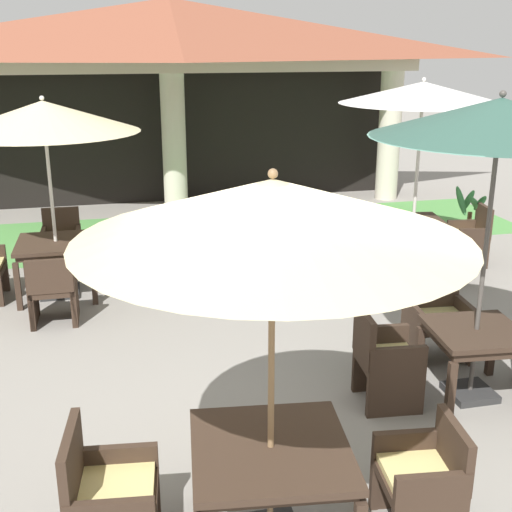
{
  "coord_description": "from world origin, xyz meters",
  "views": [
    {
      "loc": [
        -1.41,
        -4.42,
        3.28
      ],
      "look_at": [
        0.2,
        2.51,
        0.98
      ],
      "focal_mm": 46.73,
      "sensor_mm": 36.0,
      "label": 1
    }
  ],
  "objects_px": {
    "patio_table_mid_right": "(56,248)",
    "patio_chair_mid_left_west": "(108,499)",
    "patio_chair_near_foreground_north": "(437,321)",
    "patio_umbrella_mid_right": "(44,118)",
    "patio_table_near_foreground": "(476,339)",
    "terracotta_urn": "(258,247)",
    "patio_umbrella_mid_left": "(273,213)",
    "patio_table_mid_left": "(271,458)",
    "patio_chair_mid_right_south": "(53,290)",
    "patio_chair_mid_left_east": "(423,481)",
    "patio_umbrella_near_foreground": "(500,120)",
    "patio_chair_far_back_south": "(431,258)",
    "potted_palm_right_edge": "(468,235)",
    "patio_chair_near_foreground_west": "(384,362)",
    "patio_chair_far_back_east": "(470,238)",
    "patio_chair_far_back_west": "(353,239)",
    "patio_chair_mid_right_north": "(62,244)",
    "patio_table_far_back": "(413,226)",
    "patio_umbrella_far_back": "(423,95)"
  },
  "relations": [
    {
      "from": "patio_table_mid_right",
      "to": "patio_chair_mid_left_west",
      "type": "bearing_deg",
      "value": -83.71
    },
    {
      "from": "patio_chair_near_foreground_north",
      "to": "patio_umbrella_mid_right",
      "type": "height_order",
      "value": "patio_umbrella_mid_right"
    },
    {
      "from": "patio_table_near_foreground",
      "to": "patio_umbrella_mid_right",
      "type": "xyz_separation_m",
      "value": [
        -3.99,
        3.73,
        1.76
      ]
    },
    {
      "from": "terracotta_urn",
      "to": "patio_chair_mid_left_west",
      "type": "bearing_deg",
      "value": -112.01
    },
    {
      "from": "patio_chair_near_foreground_north",
      "to": "patio_umbrella_mid_left",
      "type": "xyz_separation_m",
      "value": [
        -2.45,
        -2.35,
        1.92
      ]
    },
    {
      "from": "patio_table_mid_left",
      "to": "patio_chair_mid_right_south",
      "type": "bearing_deg",
      "value": 111.19
    },
    {
      "from": "patio_chair_mid_left_east",
      "to": "patio_chair_mid_right_south",
      "type": "bearing_deg",
      "value": 38.46
    },
    {
      "from": "patio_umbrella_near_foreground",
      "to": "patio_chair_far_back_south",
      "type": "distance_m",
      "value": 3.81
    },
    {
      "from": "patio_chair_mid_left_east",
      "to": "potted_palm_right_edge",
      "type": "xyz_separation_m",
      "value": [
        3.58,
        5.61,
        -0.04
      ]
    },
    {
      "from": "patio_table_mid_right",
      "to": "potted_palm_right_edge",
      "type": "xyz_separation_m",
      "value": [
        6.25,
        0.29,
        -0.31
      ]
    },
    {
      "from": "patio_chair_near_foreground_west",
      "to": "terracotta_urn",
      "type": "xyz_separation_m",
      "value": [
        -0.14,
        4.56,
        -0.25
      ]
    },
    {
      "from": "patio_chair_near_foreground_west",
      "to": "patio_chair_far_back_east",
      "type": "bearing_deg",
      "value": 145.59
    },
    {
      "from": "patio_table_mid_right",
      "to": "patio_chair_far_back_west",
      "type": "height_order",
      "value": "patio_chair_far_back_west"
    },
    {
      "from": "patio_table_mid_left",
      "to": "potted_palm_right_edge",
      "type": "xyz_separation_m",
      "value": [
        4.63,
        5.48,
        -0.31
      ]
    },
    {
      "from": "patio_chair_mid_right_north",
      "to": "patio_table_mid_right",
      "type": "bearing_deg",
      "value": 90.0
    },
    {
      "from": "patio_chair_far_back_east",
      "to": "terracotta_urn",
      "type": "xyz_separation_m",
      "value": [
        -3.1,
        0.99,
        -0.24
      ]
    },
    {
      "from": "patio_table_mid_left",
      "to": "patio_chair_far_back_east",
      "type": "height_order",
      "value": "patio_chair_far_back_east"
    },
    {
      "from": "patio_table_far_back",
      "to": "potted_palm_right_edge",
      "type": "xyz_separation_m",
      "value": [
        1.07,
        0.23,
        -0.27
      ]
    },
    {
      "from": "patio_chair_near_foreground_west",
      "to": "patio_chair_mid_right_south",
      "type": "distance_m",
      "value": 4.11
    },
    {
      "from": "patio_table_mid_right",
      "to": "patio_chair_mid_left_east",
      "type": "bearing_deg",
      "value": -63.29
    },
    {
      "from": "patio_chair_mid_right_south",
      "to": "patio_table_near_foreground",
      "type": "bearing_deg",
      "value": -33.68
    },
    {
      "from": "patio_chair_far_back_south",
      "to": "patio_chair_mid_right_north",
      "type": "bearing_deg",
      "value": 169.19
    },
    {
      "from": "patio_table_far_back",
      "to": "patio_chair_far_back_east",
      "type": "height_order",
      "value": "patio_chair_far_back_east"
    },
    {
      "from": "patio_chair_mid_right_north",
      "to": "patio_chair_far_back_west",
      "type": "relative_size",
      "value": 1.0
    },
    {
      "from": "patio_chair_far_back_west",
      "to": "patio_chair_mid_right_north",
      "type": "bearing_deg",
      "value": -91.28
    },
    {
      "from": "patio_chair_near_foreground_north",
      "to": "patio_chair_mid_left_west",
      "type": "height_order",
      "value": "patio_chair_mid_left_west"
    },
    {
      "from": "patio_table_far_back",
      "to": "patio_chair_mid_right_south",
      "type": "bearing_deg",
      "value": -168.71
    },
    {
      "from": "potted_palm_right_edge",
      "to": "patio_chair_mid_right_north",
      "type": "bearing_deg",
      "value": 173.71
    },
    {
      "from": "patio_table_far_back",
      "to": "patio_umbrella_far_back",
      "type": "xyz_separation_m",
      "value": [
        0.0,
        0.0,
        1.93
      ]
    },
    {
      "from": "patio_umbrella_near_foreground",
      "to": "patio_chair_near_foreground_west",
      "type": "xyz_separation_m",
      "value": [
        -0.88,
        0.08,
        -2.21
      ]
    },
    {
      "from": "patio_table_mid_left",
      "to": "patio_chair_mid_left_east",
      "type": "distance_m",
      "value": 1.09
    },
    {
      "from": "patio_chair_mid_right_north",
      "to": "patio_table_near_foreground",
      "type": "bearing_deg",
      "value": 131.04
    },
    {
      "from": "patio_table_near_foreground",
      "to": "patio_chair_far_back_west",
      "type": "height_order",
      "value": "patio_chair_far_back_west"
    },
    {
      "from": "patio_umbrella_near_foreground",
      "to": "terracotta_urn",
      "type": "distance_m",
      "value": 5.35
    },
    {
      "from": "patio_chair_mid_left_east",
      "to": "patio_umbrella_mid_right",
      "type": "relative_size",
      "value": 0.31
    },
    {
      "from": "patio_chair_far_back_west",
      "to": "terracotta_urn",
      "type": "bearing_deg",
      "value": -109.49
    },
    {
      "from": "patio_chair_mid_left_west",
      "to": "patio_chair_far_back_east",
      "type": "bearing_deg",
      "value": 138.82
    },
    {
      "from": "patio_chair_near_foreground_north",
      "to": "patio_chair_mid_left_east",
      "type": "height_order",
      "value": "patio_chair_near_foreground_north"
    },
    {
      "from": "patio_chair_near_foreground_north",
      "to": "patio_chair_far_back_west",
      "type": "xyz_separation_m",
      "value": [
        0.21,
        3.05,
        0.02
      ]
    },
    {
      "from": "patio_umbrella_mid_left",
      "to": "patio_umbrella_mid_right",
      "type": "height_order",
      "value": "patio_umbrella_mid_right"
    },
    {
      "from": "patio_chair_far_back_east",
      "to": "patio_umbrella_near_foreground",
      "type": "bearing_deg",
      "value": 159.26
    },
    {
      "from": "patio_chair_mid_right_south",
      "to": "patio_chair_far_back_west",
      "type": "xyz_separation_m",
      "value": [
        4.3,
        1.18,
        0.01
      ]
    },
    {
      "from": "patio_table_mid_right",
      "to": "patio_umbrella_mid_right",
      "type": "relative_size",
      "value": 0.39
    },
    {
      "from": "patio_table_far_back",
      "to": "patio_table_near_foreground",
      "type": "bearing_deg",
      "value": -107.39
    },
    {
      "from": "patio_chair_far_back_south",
      "to": "patio_table_near_foreground",
      "type": "bearing_deg",
      "value": -100.88
    },
    {
      "from": "patio_table_near_foreground",
      "to": "potted_palm_right_edge",
      "type": "height_order",
      "value": "potted_palm_right_edge"
    },
    {
      "from": "patio_table_mid_right",
      "to": "patio_chair_far_back_south",
      "type": "distance_m",
      "value": 5.11
    },
    {
      "from": "patio_table_near_foreground",
      "to": "patio_chair_near_foreground_west",
      "type": "relative_size",
      "value": 0.98
    },
    {
      "from": "patio_umbrella_mid_right",
      "to": "patio_chair_mid_left_east",
      "type": "bearing_deg",
      "value": -63.29
    },
    {
      "from": "patio_table_far_back",
      "to": "potted_palm_right_edge",
      "type": "height_order",
      "value": "potted_palm_right_edge"
    }
  ]
}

